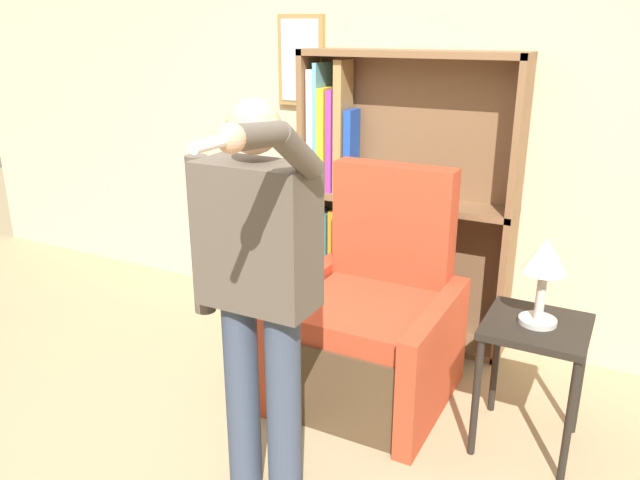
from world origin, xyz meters
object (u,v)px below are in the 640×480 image
object	(u,v)px
armchair	(370,329)
side_table	(535,345)
bookcase	(379,196)
table_lamp	(545,263)
person_standing	(257,283)

from	to	relation	value
armchair	side_table	distance (m)	0.91
bookcase	table_lamp	distance (m)	1.45
bookcase	armchair	xyz separation A→B (m)	(0.29, -0.77, -0.55)
person_standing	table_lamp	size ratio (longest dim) A/B	4.07
armchair	side_table	size ratio (longest dim) A/B	1.90
bookcase	person_standing	bearing A→B (deg)	-83.56
armchair	bookcase	bearing A→B (deg)	110.46
armchair	person_standing	bearing A→B (deg)	-95.16
bookcase	armchair	world-z (taller)	bookcase
person_standing	bookcase	bearing A→B (deg)	96.44
side_table	table_lamp	world-z (taller)	table_lamp
table_lamp	side_table	bearing A→B (deg)	45.00
armchair	person_standing	size ratio (longest dim) A/B	0.72
bookcase	person_standing	world-z (taller)	bookcase
bookcase	side_table	distance (m)	1.50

